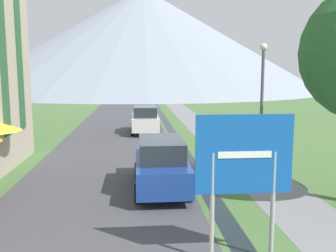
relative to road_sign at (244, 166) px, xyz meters
name	(u,v)px	position (x,y,z in m)	size (l,w,h in m)	color
ground_plane	(156,137)	(-1.02, 16.02, -2.12)	(160.00, 160.00, 0.00)	#476B38
road	(122,118)	(-3.52, 26.02, -2.12)	(6.40, 60.00, 0.01)	#424247
footpath	(190,117)	(2.58, 26.02, -2.12)	(2.20, 60.00, 0.01)	slate
drainage_channel	(163,118)	(0.18, 26.02, -2.12)	(0.60, 60.00, 0.00)	black
mountain_distant	(143,40)	(-0.53, 79.65, 9.27)	(78.02, 78.02, 22.78)	gray
road_sign	(244,166)	(0.00, 0.00, 0.00)	(2.08, 0.11, 3.21)	#9E9EA3
parked_car_near	(161,164)	(-1.42, 5.19, -1.21)	(1.84, 4.54, 1.82)	navy
parked_car_far	(145,120)	(-1.68, 17.58, -1.21)	(1.87, 4.08, 1.82)	silver
streetlamp	(262,98)	(2.67, 6.78, 0.95)	(0.28, 0.28, 5.18)	#515156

